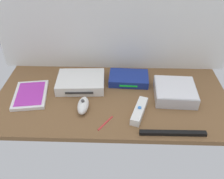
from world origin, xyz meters
TOP-DOWN VIEW (x-y plane):
  - ground_plane at (0.00, 0.00)cm, footprint 100.00×48.00cm
  - back_wall at (0.00, 24.60)cm, footprint 110.00×1.20cm
  - game_console at (-14.40, 7.64)cm, footprint 21.75×17.28cm
  - mini_computer at (26.82, 1.22)cm, footprint 17.68×17.68cm
  - game_case at (-35.21, -0.58)cm, footprint 16.25×20.80cm
  - network_router at (7.40, 11.96)cm, footprint 18.48×12.92cm
  - remote_wand at (11.09, -10.29)cm, footprint 7.88×15.20cm
  - remote_nunchuk at (-11.33, -8.30)cm, footprint 4.63×10.10cm
  - sensor_bar at (22.54, -20.88)cm, footprint 24.02×2.03cm
  - stylus_pen at (-1.99, -16.09)cm, footprint 5.60×7.86cm

SIDE VIEW (x-z plane):
  - ground_plane at x=0.00cm, z-range -2.00..0.00cm
  - stylus_pen at x=-1.99cm, z-range 0.00..0.70cm
  - sensor_bar at x=22.54cm, z-range 0.00..1.40cm
  - game_case at x=-35.21cm, z-range -0.02..1.54cm
  - remote_wand at x=11.09cm, z-range -0.19..3.21cm
  - network_router at x=7.40cm, z-range 0.00..3.40cm
  - remote_nunchuk at x=-11.33cm, z-range -0.51..4.59cm
  - game_console at x=-14.40cm, z-range 0.00..4.40cm
  - mini_computer at x=26.82cm, z-range -0.01..5.29cm
  - back_wall at x=0.00cm, z-range 0.00..64.00cm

